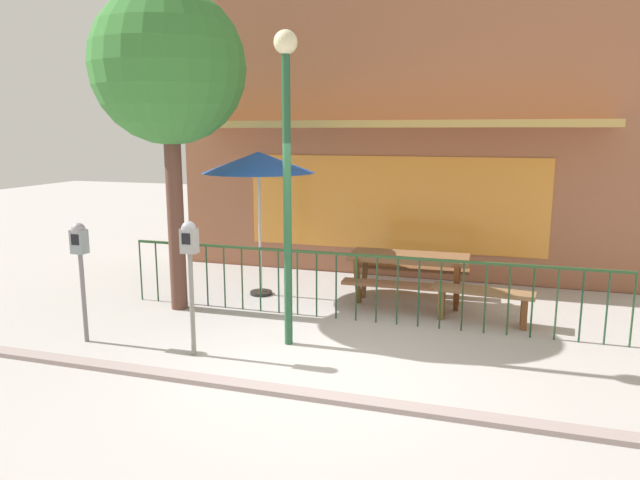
{
  "coord_description": "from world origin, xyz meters",
  "views": [
    {
      "loc": [
        1.83,
        -5.88,
        2.64
      ],
      "look_at": [
        -0.65,
        2.17,
        1.05
      ],
      "focal_mm": 32.5,
      "sensor_mm": 36.0,
      "label": 1
    }
  ],
  "objects_px": {
    "patio_bench": "(482,298)",
    "street_lamp": "(287,145)",
    "parking_meter_far": "(80,251)",
    "patio_umbrella": "(259,163)",
    "picnic_table_left": "(409,265)",
    "parking_meter_near": "(190,253)",
    "street_tree": "(169,69)"
  },
  "relations": [
    {
      "from": "patio_bench",
      "to": "street_lamp",
      "type": "distance_m",
      "value": 3.51
    },
    {
      "from": "patio_bench",
      "to": "street_lamp",
      "type": "relative_size",
      "value": 0.38
    },
    {
      "from": "patio_bench",
      "to": "parking_meter_far",
      "type": "bearing_deg",
      "value": -154.69
    },
    {
      "from": "patio_umbrella",
      "to": "patio_bench",
      "type": "xyz_separation_m",
      "value": [
        3.5,
        -0.4,
        -1.79
      ]
    },
    {
      "from": "patio_umbrella",
      "to": "patio_bench",
      "type": "bearing_deg",
      "value": -6.47
    },
    {
      "from": "parking_meter_near",
      "to": "street_tree",
      "type": "xyz_separation_m",
      "value": [
        -1.14,
        1.6,
        2.25
      ]
    },
    {
      "from": "patio_umbrella",
      "to": "patio_bench",
      "type": "relative_size",
      "value": 1.63
    },
    {
      "from": "parking_meter_near",
      "to": "parking_meter_far",
      "type": "height_order",
      "value": "parking_meter_near"
    },
    {
      "from": "patio_bench",
      "to": "parking_meter_near",
      "type": "height_order",
      "value": "parking_meter_near"
    },
    {
      "from": "parking_meter_near",
      "to": "street_lamp",
      "type": "distance_m",
      "value": 1.7
    },
    {
      "from": "picnic_table_left",
      "to": "patio_umbrella",
      "type": "distance_m",
      "value": 2.84
    },
    {
      "from": "parking_meter_far",
      "to": "street_tree",
      "type": "relative_size",
      "value": 0.33
    },
    {
      "from": "patio_umbrella",
      "to": "parking_meter_near",
      "type": "distance_m",
      "value": 2.81
    },
    {
      "from": "picnic_table_left",
      "to": "parking_meter_far",
      "type": "height_order",
      "value": "parking_meter_far"
    },
    {
      "from": "patio_umbrella",
      "to": "street_lamp",
      "type": "distance_m",
      "value": 2.34
    },
    {
      "from": "street_tree",
      "to": "patio_umbrella",
      "type": "bearing_deg",
      "value": 50.11
    },
    {
      "from": "patio_bench",
      "to": "parking_meter_far",
      "type": "distance_m",
      "value": 5.36
    },
    {
      "from": "patio_umbrella",
      "to": "parking_meter_far",
      "type": "height_order",
      "value": "patio_umbrella"
    },
    {
      "from": "patio_bench",
      "to": "street_lamp",
      "type": "bearing_deg",
      "value": -145.42
    },
    {
      "from": "picnic_table_left",
      "to": "street_tree",
      "type": "xyz_separation_m",
      "value": [
        -3.27,
        -1.24,
        2.89
      ]
    },
    {
      "from": "parking_meter_near",
      "to": "parking_meter_far",
      "type": "xyz_separation_m",
      "value": [
        -1.53,
        -0.0,
        -0.07
      ]
    },
    {
      "from": "street_tree",
      "to": "street_lamp",
      "type": "distance_m",
      "value": 2.5
    },
    {
      "from": "patio_umbrella",
      "to": "parking_meter_near",
      "type": "relative_size",
      "value": 1.43
    },
    {
      "from": "parking_meter_near",
      "to": "street_lamp",
      "type": "relative_size",
      "value": 0.43
    },
    {
      "from": "picnic_table_left",
      "to": "street_lamp",
      "type": "xyz_separation_m",
      "value": [
        -1.17,
        -2.16,
        1.87
      ]
    },
    {
      "from": "parking_meter_near",
      "to": "patio_umbrella",
      "type": "bearing_deg",
      "value": 95.44
    },
    {
      "from": "patio_bench",
      "to": "parking_meter_near",
      "type": "distance_m",
      "value": 4.06
    },
    {
      "from": "patio_umbrella",
      "to": "parking_meter_far",
      "type": "bearing_deg",
      "value": -115.71
    },
    {
      "from": "patio_umbrella",
      "to": "parking_meter_near",
      "type": "bearing_deg",
      "value": -84.56
    },
    {
      "from": "parking_meter_far",
      "to": "street_tree",
      "type": "distance_m",
      "value": 2.84
    },
    {
      "from": "patio_bench",
      "to": "parking_meter_far",
      "type": "xyz_separation_m",
      "value": [
        -4.78,
        -2.26,
        0.83
      ]
    },
    {
      "from": "parking_meter_far",
      "to": "patio_umbrella",
      "type": "bearing_deg",
      "value": 64.29
    }
  ]
}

